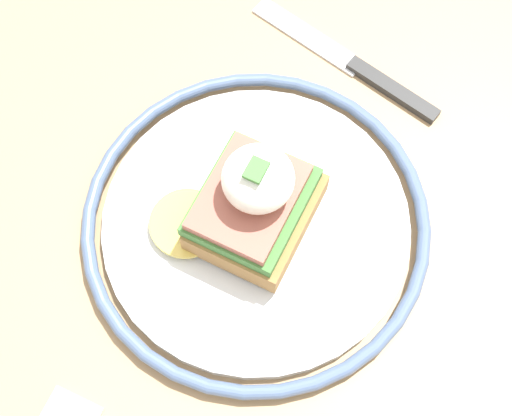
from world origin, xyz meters
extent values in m
plane|color=gray|center=(0.00, 0.00, 0.00)|extent=(6.00, 6.00, 0.00)
cube|color=tan|center=(0.00, 0.00, 0.73)|extent=(0.83, 0.91, 0.03)
cylinder|color=tan|center=(0.35, 0.39, 0.36)|extent=(0.06, 0.06, 0.71)
cylinder|color=silver|center=(0.03, 0.03, 0.75)|extent=(0.23, 0.23, 0.01)
torus|color=slate|center=(0.03, 0.03, 0.75)|extent=(0.25, 0.25, 0.01)
cube|color=#9E703D|center=(0.03, 0.03, 0.77)|extent=(0.09, 0.07, 0.02)
cube|color=#427A38|center=(0.03, 0.03, 0.78)|extent=(0.08, 0.07, 0.01)
cube|color=#9E5647|center=(0.02, 0.03, 0.79)|extent=(0.08, 0.06, 0.01)
ellipsoid|color=white|center=(0.03, 0.03, 0.82)|extent=(0.05, 0.05, 0.04)
cylinder|color=#E5C656|center=(0.00, 0.07, 0.76)|extent=(0.05, 0.05, 0.00)
cube|color=#47843D|center=(0.03, 0.03, 0.84)|extent=(0.02, 0.01, 0.00)
cube|color=silver|center=(-0.15, 0.08, 0.74)|extent=(0.02, 0.04, 0.00)
cube|color=#2D2D2D|center=(0.18, -0.02, 0.74)|extent=(0.03, 0.08, 0.01)
cube|color=silver|center=(0.20, 0.06, 0.74)|extent=(0.04, 0.11, 0.00)
camera|label=1|loc=(-0.15, -0.06, 1.23)|focal=50.00mm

